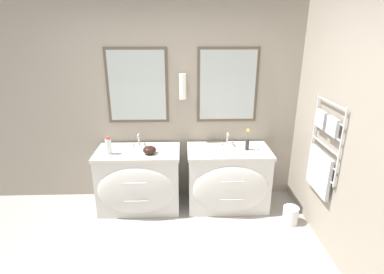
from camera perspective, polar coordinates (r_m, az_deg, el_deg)
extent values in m
cube|color=#9E9384|center=(3.92, -4.74, 6.30)|extent=(5.00, 0.06, 2.60)
cube|color=brown|center=(3.87, -10.37, 9.55)|extent=(0.77, 0.02, 0.95)
cube|color=#B2BCBA|center=(3.86, -10.39, 9.52)|extent=(0.70, 0.01, 0.88)
cube|color=brown|center=(3.88, 6.80, 9.74)|extent=(0.77, 0.02, 0.95)
cube|color=#B2BCBA|center=(3.87, 6.83, 9.71)|extent=(0.70, 0.01, 0.88)
cylinder|color=white|center=(3.78, -1.78, 9.60)|extent=(0.09, 0.09, 0.32)
cube|color=silver|center=(3.83, -1.78, 9.74)|extent=(0.05, 0.02, 0.08)
cube|color=#9E9384|center=(3.32, 25.78, 1.87)|extent=(0.06, 3.68, 2.60)
cylinder|color=silver|center=(3.13, 26.34, -2.08)|extent=(0.02, 0.02, 0.81)
cylinder|color=silver|center=(3.62, 22.22, 1.31)|extent=(0.02, 0.02, 0.81)
cylinder|color=silver|center=(3.27, 25.04, 5.88)|extent=(0.02, 0.58, 0.02)
cylinder|color=silver|center=(3.30, 24.67, 3.38)|extent=(0.02, 0.58, 0.02)
cylinder|color=silver|center=(3.34, 24.31, 0.94)|extent=(0.02, 0.58, 0.02)
cylinder|color=silver|center=(3.39, 23.96, -1.45)|extent=(0.02, 0.58, 0.02)
cylinder|color=silver|center=(3.44, 23.62, -3.76)|extent=(0.02, 0.58, 0.02)
cylinder|color=silver|center=(3.50, 23.28, -6.00)|extent=(0.02, 0.58, 0.02)
cube|color=#B7BCC1|center=(3.49, 23.01, -6.04)|extent=(0.04, 0.49, 0.45)
cube|color=#B7BCC1|center=(3.20, 25.21, 1.83)|extent=(0.04, 0.20, 0.18)
cube|color=#B7BCC1|center=(3.42, 23.36, 3.16)|extent=(0.04, 0.20, 0.18)
cube|color=silver|center=(3.96, -9.96, -8.17)|extent=(1.01, 0.56, 0.75)
ellipsoid|color=silver|center=(3.71, -10.52, -10.18)|extent=(0.93, 0.12, 0.63)
cube|color=beige|center=(3.79, -10.30, -2.87)|extent=(1.04, 0.59, 0.04)
ellipsoid|color=white|center=(3.77, -10.35, -3.27)|extent=(0.40, 0.35, 0.08)
cylinder|color=silver|center=(3.58, -10.83, -8.66)|extent=(0.28, 0.01, 0.01)
cylinder|color=silver|center=(3.70, -10.59, -11.93)|extent=(0.28, 0.01, 0.01)
cube|color=silver|center=(3.96, 6.78, -7.98)|extent=(1.01, 0.56, 0.75)
ellipsoid|color=silver|center=(3.72, 7.41, -9.97)|extent=(0.93, 0.12, 0.63)
cube|color=beige|center=(3.79, 7.02, -2.67)|extent=(1.04, 0.59, 0.04)
ellipsoid|color=white|center=(3.77, 7.07, -3.07)|extent=(0.40, 0.35, 0.08)
cylinder|color=silver|center=(3.58, 7.69, -8.45)|extent=(0.28, 0.01, 0.01)
cylinder|color=silver|center=(3.70, 7.52, -11.72)|extent=(0.28, 0.01, 0.01)
cylinder|color=silver|center=(3.89, -10.09, -0.55)|extent=(0.02, 0.02, 0.17)
cylinder|color=silver|center=(3.82, -10.25, 0.25)|extent=(0.02, 0.09, 0.02)
cylinder|color=silver|center=(3.93, -11.05, -1.49)|extent=(0.03, 0.03, 0.04)
cylinder|color=silver|center=(3.91, -9.02, -1.47)|extent=(0.03, 0.03, 0.04)
cylinder|color=silver|center=(3.89, 6.75, -0.36)|extent=(0.02, 0.02, 0.17)
cylinder|color=silver|center=(3.83, 6.90, 0.45)|extent=(0.02, 0.09, 0.02)
cylinder|color=silver|center=(3.91, 5.70, -1.31)|extent=(0.03, 0.03, 0.04)
cylinder|color=silver|center=(3.93, 7.72, -1.28)|extent=(0.03, 0.03, 0.04)
cylinder|color=silver|center=(3.72, -15.63, -1.79)|extent=(0.07, 0.07, 0.19)
cylinder|color=red|center=(3.68, -15.78, -0.22)|extent=(0.05, 0.05, 0.02)
ellipsoid|color=black|center=(3.65, -8.10, -2.46)|extent=(0.16, 0.16, 0.10)
cylinder|color=#332D2D|center=(3.79, 10.47, -1.46)|extent=(0.05, 0.05, 0.13)
cylinder|color=#477238|center=(3.74, 10.59, 0.36)|extent=(0.01, 0.01, 0.12)
sphere|color=#E5BF47|center=(3.72, 10.65, 1.24)|extent=(0.04, 0.04, 0.04)
cylinder|color=silver|center=(3.91, 18.26, -13.93)|extent=(0.18, 0.18, 0.21)
torus|color=silver|center=(3.85, 18.42, -12.68)|extent=(0.19, 0.19, 0.01)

